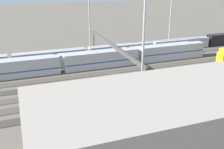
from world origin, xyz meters
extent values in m
plane|color=#60594F|center=(0.00, 0.00, 0.00)|extent=(400.00, 400.00, 0.00)
cube|color=#4C443D|center=(0.00, -17.50, 0.06)|extent=(140.00, 2.80, 0.12)
cube|color=#4C443D|center=(0.00, -12.50, 0.06)|extent=(140.00, 2.80, 0.12)
cube|color=#4C443D|center=(0.00, -7.50, 0.06)|extent=(140.00, 2.80, 0.12)
cube|color=#4C443D|center=(0.00, -2.50, 0.06)|extent=(140.00, 2.80, 0.12)
cube|color=#3D3833|center=(0.00, 2.50, 0.06)|extent=(140.00, 2.80, 0.12)
cube|color=#4C443D|center=(0.00, 7.50, 0.06)|extent=(140.00, 2.80, 0.12)
cube|color=#4C443D|center=(0.00, 12.50, 0.06)|extent=(140.00, 2.80, 0.12)
cube|color=#3D3833|center=(0.00, 17.50, 0.06)|extent=(140.00, 2.80, 0.12)
cube|color=#B7BABF|center=(-23.17, -7.50, 2.62)|extent=(23.00, 3.00, 5.00)
cube|color=#285193|center=(-23.17, -7.50, 2.66)|extent=(22.40, 3.06, 0.36)
cube|color=#B7BABF|center=(1.03, -7.50, 2.62)|extent=(23.00, 3.00, 5.00)
cube|color=#285193|center=(1.03, -7.50, 2.18)|extent=(22.40, 3.06, 0.36)
cube|color=#B7BABF|center=(25.23, -7.50, 2.62)|extent=(23.00, 3.00, 5.00)
cube|color=#285193|center=(25.23, -7.50, 2.04)|extent=(22.40, 3.06, 0.36)
cube|color=#B7BABF|center=(-22.38, -12.50, 2.02)|extent=(23.00, 3.00, 3.80)
cube|color=#B7BABF|center=(1.82, -12.50, 2.02)|extent=(23.00, 3.00, 3.80)
cube|color=#B7BABF|center=(26.02, -12.50, 2.02)|extent=(23.00, 3.00, 3.80)
cube|color=#A8AAB2|center=(-33.45, -17.50, 2.02)|extent=(23.00, 3.00, 3.80)
cube|color=#A8AAB2|center=(-9.25, -17.50, 2.02)|extent=(23.00, 3.00, 3.80)
cube|color=#A8AAB2|center=(14.95, -17.50, 2.02)|extent=(23.00, 3.00, 3.80)
cylinder|color=#9EA0A5|center=(1.06, -20.01, 15.76)|extent=(0.44, 0.44, 31.52)
cylinder|color=#9EA0A5|center=(1.11, 19.92, 14.93)|extent=(0.44, 0.44, 29.86)
cylinder|color=#9EA0A5|center=(-29.68, -20.06, 14.09)|extent=(0.44, 0.44, 28.18)
cylinder|color=#4C4742|center=(-0.08, -19.60, 4.00)|extent=(0.50, 0.50, 8.00)
cylinder|color=#4C4742|center=(-0.08, 19.60, 4.00)|extent=(0.50, 0.50, 8.00)
cube|color=#4C4742|center=(-0.08, 0.00, 8.40)|extent=(0.70, 40.00, 0.80)
cube|color=#9E9389|center=(4.60, 36.17, 5.56)|extent=(41.63, 17.84, 11.13)
camera|label=1|loc=(24.89, 67.01, 27.13)|focal=43.56mm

